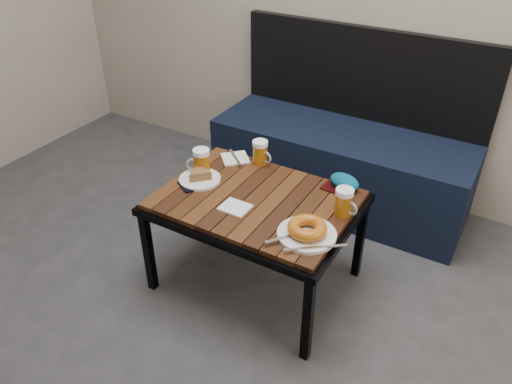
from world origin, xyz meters
The scene contains 12 objects.
bench centered at (0.04, 1.76, 0.27)m, with size 1.40×0.50×0.95m.
cafe_table centered at (-0.03, 0.93, 0.43)m, with size 0.84×0.62×0.47m.
beer_mug_left centered at (-0.34, 0.98, 0.53)m, with size 0.11×0.10×0.12m.
beer_mug_centre centered at (-0.16, 1.19, 0.53)m, with size 0.11×0.08×0.12m.
beer_mug_right centered at (0.33, 1.00, 0.53)m, with size 0.11×0.09×0.12m.
plate_pie centered at (-0.32, 0.92, 0.49)m, with size 0.19×0.19×0.05m.
plate_bagel centered at (0.27, 0.80, 0.50)m, with size 0.28×0.25×0.06m.
napkin_left centered at (-0.28, 1.16, 0.48)m, with size 0.17×0.17×0.01m.
napkin_right centered at (-0.07, 0.82, 0.48)m, with size 0.12×0.10×0.01m.
passport_navy centered at (-0.31, 0.88, 0.48)m, with size 0.10×0.14×0.01m, color black.
passport_burgundy centered at (0.23, 1.19, 0.48)m, with size 0.10×0.14×0.01m, color black.
knit_pouch centered at (0.26, 1.19, 0.50)m, with size 0.14×0.09×0.06m, color navy.
Camera 1 is at (0.85, -0.58, 1.65)m, focal length 35.00 mm.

